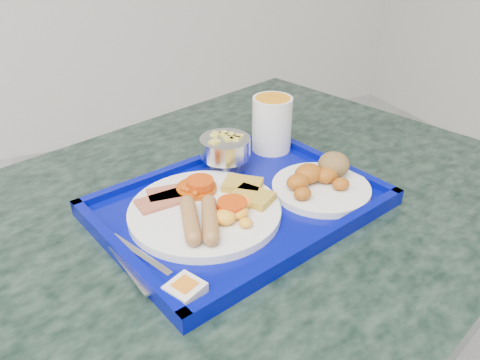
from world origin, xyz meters
The scene contains 9 objects.
table centered at (1.08, 1.09, 0.54)m, with size 1.35×1.12×0.72m.
tray centered at (1.12, 1.09, 0.73)m, with size 0.50×0.42×0.03m.
main_plate centered at (1.07, 1.07, 0.75)m, with size 0.23×0.23×0.04m.
bread_plate centered at (1.26, 1.07, 0.75)m, with size 0.16×0.16×0.05m.
fruit_bowl centered at (1.15, 1.20, 0.78)m, with size 0.09×0.09×0.06m.
juice_cup centered at (1.26, 1.23, 0.79)m, with size 0.07×0.07×0.10m.
spoon centered at (0.97, 1.08, 0.74)m, with size 0.08×0.16×0.01m.
knife centered at (0.92, 1.02, 0.74)m, with size 0.01×0.16×0.00m, color silver.
jam_packet centered at (0.98, 0.93, 0.74)m, with size 0.05×0.05×0.02m.
Camera 1 is at (0.87, 0.52, 1.14)m, focal length 35.00 mm.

